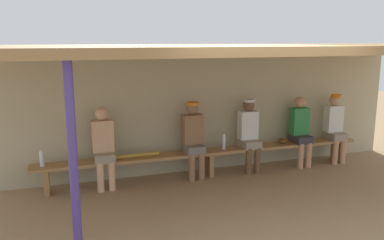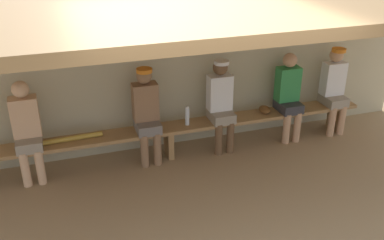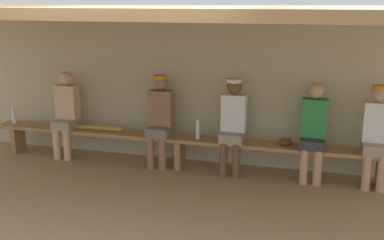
{
  "view_description": "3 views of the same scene",
  "coord_description": "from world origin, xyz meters",
  "px_view_note": "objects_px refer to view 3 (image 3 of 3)",
  "views": [
    {
      "loc": [
        -2.47,
        -4.82,
        2.4
      ],
      "look_at": [
        -0.4,
        1.33,
        1.08
      ],
      "focal_mm": 37.18,
      "sensor_mm": 36.0,
      "label": 1
    },
    {
      "loc": [
        -1.4,
        -3.81,
        3.22
      ],
      "look_at": [
        0.19,
        1.08,
        0.75
      ],
      "focal_mm": 41.25,
      "sensor_mm": 36.0,
      "label": 2
    },
    {
      "loc": [
        1.98,
        -4.73,
        2.4
      ],
      "look_at": [
        0.22,
        1.45,
        0.75
      ],
      "focal_mm": 44.21,
      "sensor_mm": 36.0,
      "label": 3
    }
  ],
  "objects_px": {
    "player_in_blue": "(233,121)",
    "water_bottle_green": "(14,116)",
    "player_rightmost": "(66,111)",
    "player_in_white": "(313,128)",
    "player_with_sunglasses": "(160,116)",
    "baseball_glove_tan": "(285,142)",
    "bench": "(180,142)",
    "water_bottle_clear": "(198,130)",
    "player_leftmost": "(376,131)",
    "baseball_bat": "(95,128)"
  },
  "relations": [
    {
      "from": "player_with_sunglasses",
      "to": "water_bottle_green",
      "type": "xyz_separation_m",
      "value": [
        -2.49,
        0.0,
        -0.16
      ]
    },
    {
      "from": "player_rightmost",
      "to": "player_leftmost",
      "type": "height_order",
      "value": "player_leftmost"
    },
    {
      "from": "water_bottle_green",
      "to": "water_bottle_clear",
      "type": "distance_m",
      "value": 3.07
    },
    {
      "from": "player_in_blue",
      "to": "water_bottle_green",
      "type": "relative_size",
      "value": 5.26
    },
    {
      "from": "player_leftmost",
      "to": "baseball_glove_tan",
      "type": "height_order",
      "value": "player_leftmost"
    },
    {
      "from": "player_leftmost",
      "to": "water_bottle_clear",
      "type": "height_order",
      "value": "player_leftmost"
    },
    {
      "from": "player_in_white",
      "to": "baseball_glove_tan",
      "type": "distance_m",
      "value": 0.43
    },
    {
      "from": "player_in_blue",
      "to": "baseball_glove_tan",
      "type": "bearing_deg",
      "value": 2.12
    },
    {
      "from": "player_rightmost",
      "to": "water_bottle_clear",
      "type": "xyz_separation_m",
      "value": [
        2.11,
        -0.02,
        -0.14
      ]
    },
    {
      "from": "water_bottle_clear",
      "to": "player_with_sunglasses",
      "type": "bearing_deg",
      "value": 178.45
    },
    {
      "from": "bench",
      "to": "water_bottle_clear",
      "type": "height_order",
      "value": "water_bottle_clear"
    },
    {
      "from": "player_leftmost",
      "to": "baseball_bat",
      "type": "height_order",
      "value": "player_leftmost"
    },
    {
      "from": "water_bottle_green",
      "to": "player_rightmost",
      "type": "bearing_deg",
      "value": -0.21
    },
    {
      "from": "player_with_sunglasses",
      "to": "baseball_glove_tan",
      "type": "distance_m",
      "value": 1.82
    },
    {
      "from": "player_leftmost",
      "to": "player_with_sunglasses",
      "type": "bearing_deg",
      "value": 180.0
    },
    {
      "from": "player_leftmost",
      "to": "water_bottle_clear",
      "type": "relative_size",
      "value": 4.84
    },
    {
      "from": "player_with_sunglasses",
      "to": "water_bottle_green",
      "type": "bearing_deg",
      "value": 179.93
    },
    {
      "from": "player_with_sunglasses",
      "to": "baseball_glove_tan",
      "type": "relative_size",
      "value": 5.6
    },
    {
      "from": "player_rightmost",
      "to": "player_in_white",
      "type": "xyz_separation_m",
      "value": [
        3.71,
        0.0,
        0.0
      ]
    },
    {
      "from": "player_in_blue",
      "to": "player_with_sunglasses",
      "type": "distance_m",
      "value": 1.08
    },
    {
      "from": "bench",
      "to": "baseball_bat",
      "type": "xyz_separation_m",
      "value": [
        -1.35,
        -0.0,
        0.11
      ]
    },
    {
      "from": "water_bottle_clear",
      "to": "baseball_bat",
      "type": "bearing_deg",
      "value": 179.58
    },
    {
      "from": "player_in_white",
      "to": "water_bottle_green",
      "type": "distance_m",
      "value": 4.67
    },
    {
      "from": "water_bottle_clear",
      "to": "baseball_bat",
      "type": "height_order",
      "value": "water_bottle_clear"
    },
    {
      "from": "water_bottle_green",
      "to": "baseball_glove_tan",
      "type": "xyz_separation_m",
      "value": [
        4.3,
        0.02,
        -0.08
      ]
    },
    {
      "from": "water_bottle_clear",
      "to": "baseball_bat",
      "type": "xyz_separation_m",
      "value": [
        -1.63,
        0.01,
        -0.1
      ]
    },
    {
      "from": "player_leftmost",
      "to": "baseball_glove_tan",
      "type": "xyz_separation_m",
      "value": [
        -1.16,
        0.03,
        -0.24
      ]
    },
    {
      "from": "bench",
      "to": "player_in_white",
      "type": "distance_m",
      "value": 1.9
    },
    {
      "from": "player_in_blue",
      "to": "player_leftmost",
      "type": "bearing_deg",
      "value": 0.0
    },
    {
      "from": "bench",
      "to": "water_bottle_clear",
      "type": "distance_m",
      "value": 0.34
    },
    {
      "from": "player_rightmost",
      "to": "baseball_glove_tan",
      "type": "xyz_separation_m",
      "value": [
        3.35,
        0.03,
        -0.22
      ]
    },
    {
      "from": "bench",
      "to": "player_rightmost",
      "type": "height_order",
      "value": "player_rightmost"
    },
    {
      "from": "player_in_white",
      "to": "player_leftmost",
      "type": "distance_m",
      "value": 0.79
    },
    {
      "from": "bench",
      "to": "player_in_blue",
      "type": "distance_m",
      "value": 0.86
    },
    {
      "from": "water_bottle_clear",
      "to": "bench",
      "type": "bearing_deg",
      "value": 177.5
    },
    {
      "from": "bench",
      "to": "baseball_glove_tan",
      "type": "distance_m",
      "value": 1.51
    },
    {
      "from": "player_rightmost",
      "to": "player_in_blue",
      "type": "height_order",
      "value": "player_in_blue"
    },
    {
      "from": "bench",
      "to": "player_in_blue",
      "type": "height_order",
      "value": "player_in_blue"
    },
    {
      "from": "baseball_bat",
      "to": "bench",
      "type": "bearing_deg",
      "value": -2.72
    },
    {
      "from": "player_in_white",
      "to": "player_in_blue",
      "type": "xyz_separation_m",
      "value": [
        -1.09,
        0.0,
        0.02
      ]
    },
    {
      "from": "player_rightmost",
      "to": "player_leftmost",
      "type": "distance_m",
      "value": 4.5
    },
    {
      "from": "player_in_blue",
      "to": "player_leftmost",
      "type": "height_order",
      "value": "same"
    },
    {
      "from": "player_rightmost",
      "to": "baseball_glove_tan",
      "type": "relative_size",
      "value": 5.56
    },
    {
      "from": "player_in_blue",
      "to": "water_bottle_clear",
      "type": "bearing_deg",
      "value": -178.25
    },
    {
      "from": "player_with_sunglasses",
      "to": "baseball_glove_tan",
      "type": "bearing_deg",
      "value": 0.85
    },
    {
      "from": "bench",
      "to": "baseball_glove_tan",
      "type": "height_order",
      "value": "baseball_glove_tan"
    },
    {
      "from": "player_rightmost",
      "to": "player_in_blue",
      "type": "relative_size",
      "value": 0.99
    },
    {
      "from": "player_with_sunglasses",
      "to": "water_bottle_clear",
      "type": "xyz_separation_m",
      "value": [
        0.57,
        -0.02,
        -0.15
      ]
    },
    {
      "from": "player_in_white",
      "to": "bench",
      "type": "bearing_deg",
      "value": -179.91
    },
    {
      "from": "player_rightmost",
      "to": "player_in_blue",
      "type": "distance_m",
      "value": 2.62
    }
  ]
}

